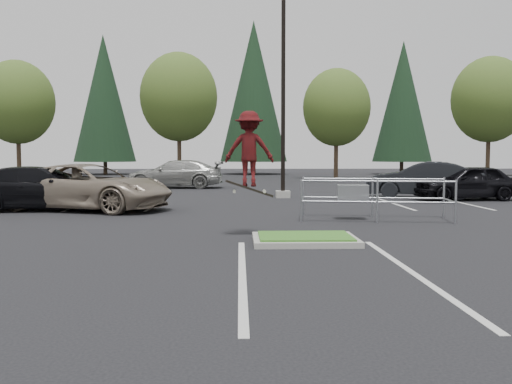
{
  "coord_description": "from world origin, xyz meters",
  "views": [
    {
      "loc": [
        -1.39,
        -11.38,
        1.87
      ],
      "look_at": [
        -0.99,
        1.5,
        0.98
      ],
      "focal_mm": 38.0,
      "sensor_mm": 36.0,
      "label": 1
    }
  ],
  "objects_px": {
    "decid_a": "(17,105)",
    "conif_c": "(403,102)",
    "cart_corral": "(358,194)",
    "skateboarder": "(249,149)",
    "light_pole": "(283,92)",
    "car_r_charc": "(424,180)",
    "car_far_silver": "(175,174)",
    "conif_b": "(254,91)",
    "decid_b": "(179,100)",
    "decid_c": "(336,110)",
    "conif_a": "(104,98)",
    "decid_d": "(489,102)",
    "car_r_black": "(468,182)",
    "car_l_black": "(43,188)",
    "car_l_tan": "(88,187)"
  },
  "relations": [
    {
      "from": "decid_a",
      "to": "car_far_silver",
      "type": "xyz_separation_m",
      "value": [
        13.01,
        -11.01,
        -4.8
      ]
    },
    {
      "from": "decid_b",
      "to": "car_l_black",
      "type": "bearing_deg",
      "value": -94.84
    },
    {
      "from": "decid_c",
      "to": "car_l_black",
      "type": "relative_size",
      "value": 1.65
    },
    {
      "from": "conif_b",
      "to": "car_r_black",
      "type": "height_order",
      "value": "conif_b"
    },
    {
      "from": "decid_d",
      "to": "car_r_charc",
      "type": "distance_m",
      "value": 22.65
    },
    {
      "from": "conif_b",
      "to": "car_l_black",
      "type": "distance_m",
      "value": 35.17
    },
    {
      "from": "decid_c",
      "to": "car_l_black",
      "type": "bearing_deg",
      "value": -121.5
    },
    {
      "from": "decid_c",
      "to": "car_l_black",
      "type": "height_order",
      "value": "decid_c"
    },
    {
      "from": "decid_d",
      "to": "car_far_silver",
      "type": "xyz_separation_m",
      "value": [
        -22.99,
        -11.31,
        -5.13
      ]
    },
    {
      "from": "decid_a",
      "to": "car_far_silver",
      "type": "height_order",
      "value": "decid_a"
    },
    {
      "from": "decid_a",
      "to": "conif_c",
      "type": "height_order",
      "value": "conif_c"
    },
    {
      "from": "decid_a",
      "to": "car_r_charc",
      "type": "bearing_deg",
      "value": -37.1
    },
    {
      "from": "light_pole",
      "to": "conif_b",
      "type": "bearing_deg",
      "value": 91.01
    },
    {
      "from": "light_pole",
      "to": "car_r_charc",
      "type": "distance_m",
      "value": 7.11
    },
    {
      "from": "decid_d",
      "to": "car_r_charc",
      "type": "relative_size",
      "value": 1.98
    },
    {
      "from": "decid_b",
      "to": "conif_a",
      "type": "xyz_separation_m",
      "value": [
        -7.99,
        9.47,
        1.05
      ]
    },
    {
      "from": "light_pole",
      "to": "decid_b",
      "type": "relative_size",
      "value": 1.05
    },
    {
      "from": "light_pole",
      "to": "conif_c",
      "type": "distance_m",
      "value": 30.72
    },
    {
      "from": "car_r_black",
      "to": "cart_corral",
      "type": "bearing_deg",
      "value": -47.48
    },
    {
      "from": "car_l_tan",
      "to": "car_r_charc",
      "type": "xyz_separation_m",
      "value": [
        13.0,
        4.5,
        0.0
      ]
    },
    {
      "from": "decid_c",
      "to": "car_r_charc",
      "type": "height_order",
      "value": "decid_c"
    },
    {
      "from": "conif_b",
      "to": "conif_c",
      "type": "distance_m",
      "value": 14.07
    },
    {
      "from": "conif_b",
      "to": "decid_b",
      "type": "bearing_deg",
      "value": -121.09
    },
    {
      "from": "car_l_black",
      "to": "car_r_charc",
      "type": "bearing_deg",
      "value": -76.1
    },
    {
      "from": "conif_c",
      "to": "car_l_tan",
      "type": "distance_m",
      "value": 38.9
    },
    {
      "from": "light_pole",
      "to": "car_far_silver",
      "type": "relative_size",
      "value": 1.88
    },
    {
      "from": "decid_d",
      "to": "conif_b",
      "type": "height_order",
      "value": "conif_b"
    },
    {
      "from": "decid_a",
      "to": "decid_d",
      "type": "height_order",
      "value": "decid_d"
    },
    {
      "from": "decid_d",
      "to": "car_r_black",
      "type": "distance_m",
      "value": 22.77
    },
    {
      "from": "decid_a",
      "to": "skateboarder",
      "type": "height_order",
      "value": "decid_a"
    },
    {
      "from": "decid_d",
      "to": "car_far_silver",
      "type": "height_order",
      "value": "decid_d"
    },
    {
      "from": "decid_b",
      "to": "car_l_tan",
      "type": "distance_m",
      "value": 24.12
    },
    {
      "from": "car_r_black",
      "to": "car_far_silver",
      "type": "relative_size",
      "value": 0.8
    },
    {
      "from": "conif_b",
      "to": "car_r_charc",
      "type": "bearing_deg",
      "value": -77.37
    },
    {
      "from": "decid_d",
      "to": "car_r_charc",
      "type": "bearing_deg",
      "value": -121.39
    },
    {
      "from": "light_pole",
      "to": "car_r_charc",
      "type": "height_order",
      "value": "light_pole"
    },
    {
      "from": "decid_a",
      "to": "cart_corral",
      "type": "relative_size",
      "value": 2.03
    },
    {
      "from": "skateboarder",
      "to": "car_r_black",
      "type": "xyz_separation_m",
      "value": [
        9.16,
        9.54,
        -1.26
      ]
    },
    {
      "from": "decid_b",
      "to": "car_r_charc",
      "type": "height_order",
      "value": "decid_b"
    },
    {
      "from": "conif_b",
      "to": "light_pole",
      "type": "bearing_deg",
      "value": -88.99
    },
    {
      "from": "decid_c",
      "to": "conif_a",
      "type": "relative_size",
      "value": 0.64
    },
    {
      "from": "decid_c",
      "to": "car_r_charc",
      "type": "distance_m",
      "value": 18.88
    },
    {
      "from": "car_r_black",
      "to": "light_pole",
      "type": "bearing_deg",
      "value": -105.77
    },
    {
      "from": "decid_d",
      "to": "decid_b",
      "type": "bearing_deg",
      "value": 179.52
    },
    {
      "from": "decid_b",
      "to": "conif_b",
      "type": "height_order",
      "value": "conif_b"
    },
    {
      "from": "car_l_black",
      "to": "skateboarder",
      "type": "bearing_deg",
      "value": -134.6
    },
    {
      "from": "decid_a",
      "to": "conif_a",
      "type": "distance_m",
      "value": 10.85
    },
    {
      "from": "car_far_silver",
      "to": "conif_b",
      "type": "bearing_deg",
      "value": 169.24
    },
    {
      "from": "car_r_charc",
      "to": "car_far_silver",
      "type": "height_order",
      "value": "car_r_charc"
    },
    {
      "from": "conif_b",
      "to": "car_r_charc",
      "type": "distance_m",
      "value": 30.55
    }
  ]
}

